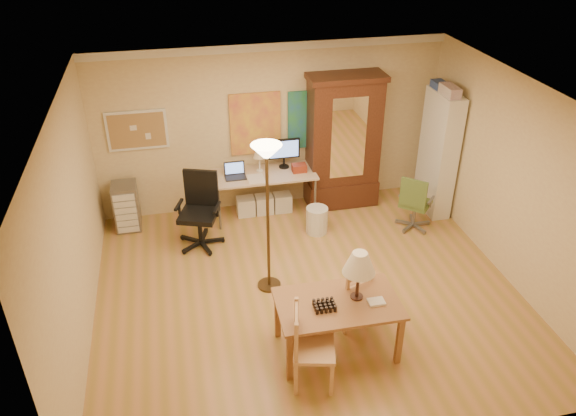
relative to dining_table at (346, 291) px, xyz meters
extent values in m
plane|color=#A5813A|center=(-0.15, 1.06, -0.82)|extent=(5.50, 5.50, 0.00)
cube|color=white|center=(-0.15, 3.52, 1.82)|extent=(5.50, 0.08, 0.12)
cube|color=tan|center=(-2.20, 3.53, 0.68)|extent=(0.90, 0.04, 0.62)
cube|color=yellow|center=(-0.40, 3.53, 0.63)|extent=(0.80, 0.04, 1.00)
cube|color=teal|center=(0.50, 3.53, 0.63)|extent=(0.75, 0.04, 0.95)
cube|color=brown|center=(-0.08, -0.01, -0.15)|extent=(1.39, 0.85, 0.04)
cube|color=brown|center=(-0.71, -0.35, -0.49)|extent=(0.07, 0.07, 0.65)
cube|color=brown|center=(0.54, -0.37, -0.49)|extent=(0.07, 0.07, 0.65)
cube|color=brown|center=(-0.70, 0.34, -0.49)|extent=(0.07, 0.07, 0.65)
cube|color=brown|center=(0.55, 0.33, -0.49)|extent=(0.07, 0.07, 0.65)
cylinder|color=black|center=(0.15, 0.03, -0.12)|extent=(0.15, 0.15, 0.02)
cylinder|color=black|center=(0.15, 0.03, 0.05)|extent=(0.04, 0.04, 0.37)
cone|color=beige|center=(0.15, 0.03, 0.35)|extent=(0.37, 0.37, 0.26)
cube|color=silver|center=(0.33, -0.11, -0.12)|extent=(0.19, 0.14, 0.03)
cube|color=black|center=(-0.26, -0.07, -0.09)|extent=(0.26, 0.21, 0.07)
cube|color=tan|center=(0.20, 0.40, -0.42)|extent=(0.49, 0.48, 0.04)
cube|color=tan|center=(0.30, 0.61, -0.63)|extent=(0.05, 0.05, 0.38)
cube|color=tan|center=(-0.02, 0.50, -0.63)|extent=(0.05, 0.05, 0.38)
cube|color=tan|center=(0.41, 0.31, -0.63)|extent=(0.05, 0.05, 0.38)
cube|color=tan|center=(0.09, 0.20, -0.63)|extent=(0.05, 0.05, 0.38)
cube|color=tan|center=(0.41, 0.31, -0.20)|extent=(0.05, 0.05, 0.44)
cube|color=tan|center=(0.09, 0.20, -0.20)|extent=(0.05, 0.05, 0.44)
cube|color=tan|center=(0.25, 0.25, -0.15)|extent=(0.33, 0.14, 0.04)
cube|color=tan|center=(-0.47, -0.43, -0.35)|extent=(0.53, 0.55, 0.04)
cube|color=tan|center=(-0.33, -0.67, -0.60)|extent=(0.05, 0.05, 0.45)
cube|color=tan|center=(-0.24, -0.28, -0.60)|extent=(0.05, 0.05, 0.45)
cube|color=tan|center=(-0.70, -0.58, -0.60)|extent=(0.05, 0.05, 0.45)
cube|color=tan|center=(-0.61, -0.20, -0.60)|extent=(0.05, 0.05, 0.45)
cube|color=tan|center=(-0.70, -0.58, -0.09)|extent=(0.05, 0.05, 0.52)
cube|color=tan|center=(-0.61, -0.20, -0.09)|extent=(0.05, 0.05, 0.52)
cube|color=tan|center=(-0.65, -0.39, -0.04)|extent=(0.12, 0.39, 0.05)
cylinder|color=#43321B|center=(-0.63, 1.30, -0.80)|extent=(0.31, 0.31, 0.03)
cylinder|color=#43321B|center=(-0.63, 1.30, 0.18)|extent=(0.04, 0.04, 1.96)
cone|color=#FFE0A5|center=(-0.63, 1.30, 1.18)|extent=(0.38, 0.38, 0.16)
cube|color=tan|center=(-0.34, 3.18, -0.09)|extent=(1.63, 0.71, 0.03)
cylinder|color=slate|center=(-1.10, 2.88, -0.46)|extent=(0.04, 0.04, 0.71)
cylinder|color=slate|center=(0.42, 2.88, -0.46)|extent=(0.04, 0.04, 0.71)
cylinder|color=slate|center=(-1.10, 3.49, -0.46)|extent=(0.04, 0.04, 0.71)
cylinder|color=slate|center=(0.42, 3.49, -0.46)|extent=(0.04, 0.04, 0.71)
cube|color=black|center=(-0.80, 3.13, -0.07)|extent=(0.33, 0.22, 0.02)
cube|color=black|center=(-0.80, 3.30, 0.04)|extent=(0.33, 0.06, 0.21)
cube|color=black|center=(0.02, 3.34, 0.25)|extent=(0.51, 0.04, 0.33)
cone|color=beige|center=(-0.39, 3.28, 0.23)|extent=(0.20, 0.20, 0.12)
cube|color=silver|center=(-0.49, 3.03, -0.07)|extent=(0.25, 0.33, 0.01)
cube|color=maroon|center=(0.22, 3.13, -0.02)|extent=(0.22, 0.16, 0.12)
cube|color=white|center=(-0.65, 3.23, -0.67)|extent=(0.29, 0.24, 0.31)
cube|color=white|center=(-0.34, 3.23, -0.67)|extent=(0.29, 0.24, 0.31)
cube|color=silver|center=(-0.03, 3.23, -0.67)|extent=(0.29, 0.24, 0.31)
cylinder|color=black|center=(-1.44, 2.49, -0.55)|extent=(0.07, 0.07, 0.44)
cube|color=black|center=(-1.44, 2.49, -0.29)|extent=(0.66, 0.65, 0.08)
cube|color=black|center=(-1.36, 2.72, 0.03)|extent=(0.49, 0.22, 0.57)
cube|color=black|center=(-1.71, 2.59, -0.14)|extent=(0.15, 0.32, 0.03)
cube|color=black|center=(-1.17, 2.40, -0.14)|extent=(0.15, 0.32, 0.03)
cylinder|color=slate|center=(1.88, 2.29, -0.60)|extent=(0.05, 0.05, 0.35)
cube|color=#4A6A2F|center=(1.88, 2.29, -0.40)|extent=(0.59, 0.59, 0.06)
cube|color=#4A6A2F|center=(1.75, 2.15, -0.13)|extent=(0.33, 0.31, 0.46)
cube|color=slate|center=(2.05, 2.14, -0.27)|extent=(0.20, 0.22, 0.03)
cube|color=slate|center=(1.71, 2.45, -0.27)|extent=(0.20, 0.22, 0.03)
cube|color=slate|center=(-2.51, 3.26, -0.45)|extent=(0.37, 0.43, 0.75)
cube|color=silver|center=(-2.51, 3.03, -0.45)|extent=(0.32, 0.02, 0.64)
cube|color=#32180D|center=(0.98, 3.30, 0.25)|extent=(1.12, 0.51, 2.14)
cube|color=#32180D|center=(0.98, 3.30, -0.60)|extent=(1.16, 0.55, 0.43)
cube|color=white|center=(0.98, 3.04, 0.46)|extent=(0.56, 0.01, 1.33)
cube|color=#32180D|center=(0.98, 3.30, 1.35)|extent=(1.20, 0.57, 0.08)
cube|color=white|center=(2.40, 2.78, 0.18)|extent=(0.30, 0.80, 2.01)
cube|color=#993333|center=(2.36, 2.63, -0.34)|extent=(0.18, 0.40, 0.24)
cube|color=#334C99|center=(2.36, 2.98, 0.84)|extent=(0.18, 0.28, 0.20)
cylinder|color=silver|center=(0.35, 2.48, -0.61)|extent=(0.34, 0.34, 0.42)
camera|label=1|loc=(-1.67, -4.63, 3.93)|focal=35.00mm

